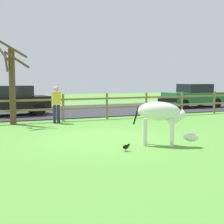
# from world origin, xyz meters

# --- Properties ---
(ground_plane) EXTENTS (60.00, 60.00, 0.00)m
(ground_plane) POSITION_xyz_m (0.00, 0.00, 0.00)
(ground_plane) COLOR #549338
(parking_asphalt) EXTENTS (28.00, 7.40, 0.05)m
(parking_asphalt) POSITION_xyz_m (0.00, 9.30, 0.03)
(parking_asphalt) COLOR #2D2D33
(parking_asphalt) RESTS_ON ground_plane
(paddock_fence) EXTENTS (22.04, 0.11, 1.26)m
(paddock_fence) POSITION_xyz_m (-0.03, 5.00, 0.72)
(paddock_fence) COLOR olive
(paddock_fence) RESTS_ON ground_plane
(bare_tree) EXTENTS (1.51, 1.06, 3.69)m
(bare_tree) POSITION_xyz_m (-2.34, 4.73, 1.85)
(bare_tree) COLOR #513A23
(bare_tree) RESTS_ON ground_plane
(zebra) EXTENTS (1.66, 1.31, 1.41)m
(zebra) POSITION_xyz_m (1.16, -1.68, 0.93)
(zebra) COLOR white
(zebra) RESTS_ON ground_plane
(crow_on_grass) EXTENTS (0.21, 0.10, 0.20)m
(crow_on_grass) POSITION_xyz_m (-0.13, -1.96, 0.13)
(crow_on_grass) COLOR black
(crow_on_grass) RESTS_ON ground_plane
(parked_car_green) EXTENTS (4.08, 2.03, 1.56)m
(parked_car_green) POSITION_xyz_m (9.83, 8.40, 0.84)
(parked_car_green) COLOR #236B38
(parked_car_green) RESTS_ON parking_asphalt
(parked_car_black) EXTENTS (4.13, 2.17, 1.56)m
(parked_car_black) POSITION_xyz_m (-2.07, 8.03, 0.84)
(parked_car_black) COLOR black
(parked_car_black) RESTS_ON parking_asphalt
(visitor_near_fence) EXTENTS (0.37, 0.23, 1.64)m
(visitor_near_fence) POSITION_xyz_m (-0.50, 4.40, 0.91)
(visitor_near_fence) COLOR #232847
(visitor_near_fence) RESTS_ON ground_plane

